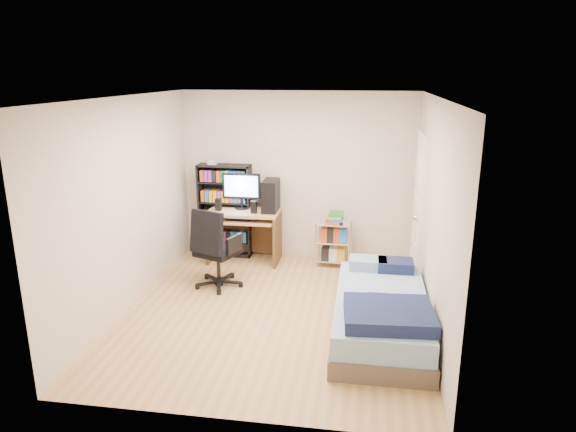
% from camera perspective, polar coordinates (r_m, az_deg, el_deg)
% --- Properties ---
extents(room, '(3.58, 4.08, 2.58)m').
position_cam_1_polar(room, '(5.79, -1.55, 0.60)').
color(room, tan).
rests_on(room, ground).
extents(media_shelf, '(0.80, 0.27, 1.48)m').
position_cam_1_polar(media_shelf, '(7.90, -7.00, 0.74)').
color(media_shelf, black).
rests_on(media_shelf, room).
extents(computer_desk, '(1.05, 0.61, 1.32)m').
position_cam_1_polar(computer_desk, '(7.64, -4.08, 0.15)').
color(computer_desk, tan).
rests_on(computer_desk, room).
extents(office_chair, '(0.83, 0.83, 1.08)m').
position_cam_1_polar(office_chair, '(6.84, -7.98, -5.10)').
color(office_chair, black).
rests_on(office_chair, room).
extents(wire_cart, '(0.52, 0.39, 0.81)m').
position_cam_1_polar(wire_cart, '(7.49, 5.13, -1.64)').
color(wire_cart, silver).
rests_on(wire_cart, room).
extents(bed, '(1.00, 2.00, 0.57)m').
position_cam_1_polar(bed, '(5.72, 10.32, -10.57)').
color(bed, brown).
rests_on(bed, room).
extents(door, '(0.12, 0.80, 2.00)m').
position_cam_1_polar(door, '(7.11, 14.27, 0.91)').
color(door, white).
rests_on(door, room).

